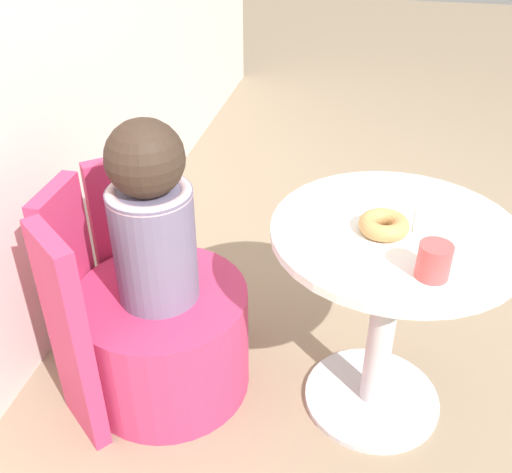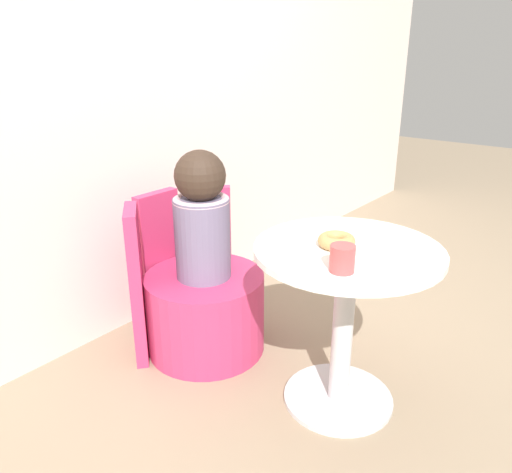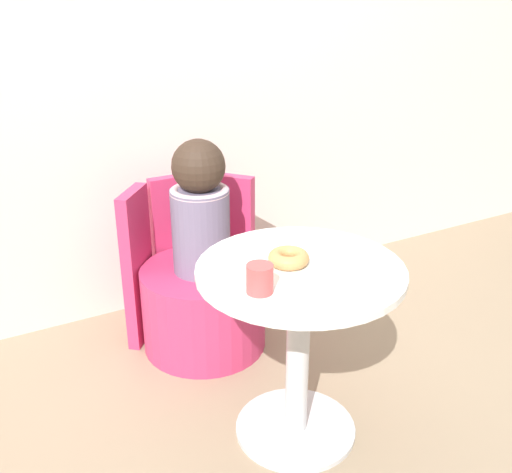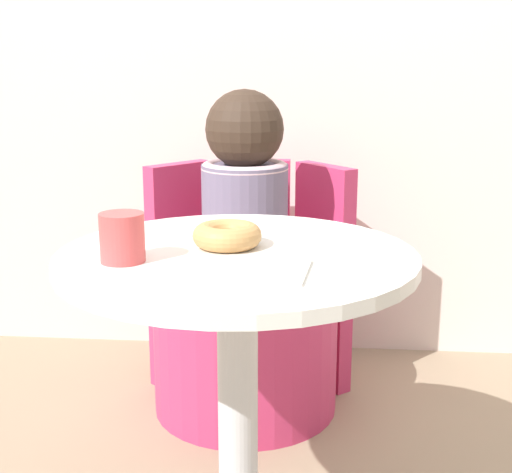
% 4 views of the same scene
% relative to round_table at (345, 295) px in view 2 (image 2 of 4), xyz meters
% --- Properties ---
extents(ground_plane, '(12.00, 12.00, 0.00)m').
position_rel_round_table_xyz_m(ground_plane, '(-0.00, 0.01, -0.45)').
color(ground_plane, gray).
extents(back_wall, '(6.00, 0.06, 2.40)m').
position_rel_round_table_xyz_m(back_wall, '(-0.00, 1.14, 0.75)').
color(back_wall, silver).
rests_on(back_wall, ground_plane).
extents(round_table, '(0.66, 0.66, 0.64)m').
position_rel_round_table_xyz_m(round_table, '(0.00, 0.00, 0.00)').
color(round_table, silver).
rests_on(round_table, ground_plane).
extents(tub_chair, '(0.52, 0.52, 0.36)m').
position_rel_round_table_xyz_m(tub_chair, '(-0.06, 0.65, -0.27)').
color(tub_chair, '#C63360').
rests_on(tub_chair, ground_plane).
extents(booth_backrest, '(0.62, 0.23, 0.68)m').
position_rel_round_table_xyz_m(booth_backrest, '(-0.06, 0.87, -0.11)').
color(booth_backrest, '#C63360').
rests_on(booth_backrest, ground_plane).
extents(child_figure, '(0.24, 0.24, 0.55)m').
position_rel_round_table_xyz_m(child_figure, '(-0.06, 0.65, 0.17)').
color(child_figure, slate).
rests_on(child_figure, tub_chair).
extents(donut, '(0.13, 0.13, 0.04)m').
position_rel_round_table_xyz_m(donut, '(-0.02, 0.04, 0.21)').
color(donut, tan).
rests_on(donut, round_table).
extents(cup, '(0.08, 0.08, 0.09)m').
position_rel_round_table_xyz_m(cup, '(-0.19, -0.08, 0.23)').
color(cup, '#DB4C4C').
rests_on(cup, round_table).
extents(paper_napkin, '(0.16, 0.16, 0.01)m').
position_rel_round_table_xyz_m(paper_napkin, '(0.06, -0.12, 0.19)').
color(paper_napkin, silver).
rests_on(paper_napkin, round_table).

